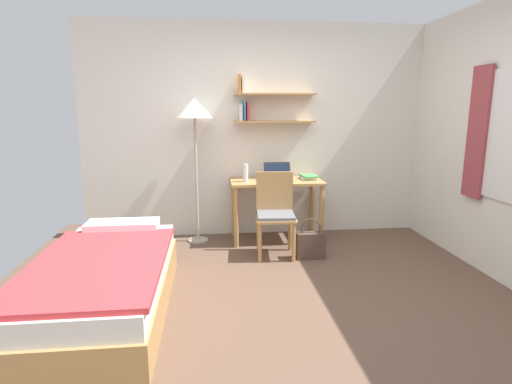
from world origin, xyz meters
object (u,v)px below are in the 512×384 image
Objects in this scene: standing_lamp at (194,115)px; bed at (105,284)px; desk_chair at (275,211)px; book_stack at (308,177)px; laptop at (278,176)px; handbag at (310,244)px; water_bottle at (246,173)px; desk at (276,191)px.

bed is at bearing -111.49° from standing_lamp.
bed is at bearing -142.74° from desk_chair.
book_stack reaches higher than bed.
laptop is at bearing 78.21° from desk_chair.
bed is 7.27× the size of book_stack.
book_stack is at bearing 40.10° from bed.
bed is at bearing -134.56° from laptop.
handbag is at bearing 27.64° from bed.
book_stack is (1.35, -0.00, -0.74)m from standing_lamp.
desk_chair is 2.04× the size of handbag.
desk_chair is at bearing -132.33° from book_stack.
water_bottle is (-0.39, -0.07, 0.05)m from laptop.
standing_lamp is 3.85× the size of handbag.
standing_lamp reaches higher than desk_chair.
water_bottle is at bearing -169.36° from desk.
handbag is (0.26, -0.67, -0.64)m from laptop.
laptop is (0.01, -0.01, 0.19)m from desk.
laptop is 1.56× the size of water_bottle.
desk_chair is at bearing -100.08° from desk.
standing_lamp is 8.10× the size of water_bottle.
laptop is at bearing 45.44° from bed.
desk_chair is 4.30× the size of water_bottle.
standing_lamp is (-0.95, 0.04, 0.90)m from desk.
standing_lamp is at bearing 68.51° from bed.
desk is 3.35× the size of laptop.
bed is 2.13× the size of desk_chair.
laptop is at bearing -2.46° from standing_lamp.
desk_chair reaches higher than desk.
book_stack reaches higher than handbag.
water_bottle is 0.79m from book_stack.
water_bottle is at bearing 136.86° from handbag.
laptop reaches higher than desk.
desk is 4.15× the size of book_stack.
laptop is 0.40m from water_bottle.
bed is 9.15× the size of water_bottle.
desk_chair is at bearing -101.79° from laptop.
bed is 2.40m from laptop.
water_bottle is (1.24, 1.59, 0.61)m from bed.
bed is at bearing -127.96° from water_bottle.
standing_lamp is at bearing 149.75° from handbag.
desk_chair reaches higher than book_stack.
water_bottle reaches higher than book_stack.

